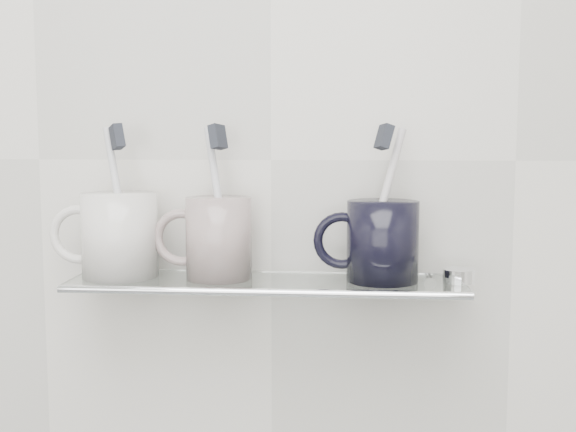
# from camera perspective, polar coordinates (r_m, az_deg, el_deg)

# --- Properties ---
(wall_back) EXTENTS (2.50, 0.00, 2.50)m
(wall_back) POSITION_cam_1_polar(r_m,az_deg,el_deg) (0.97, -1.35, 4.45)
(wall_back) COLOR beige
(wall_back) RESTS_ON ground
(shelf_glass) EXTENTS (0.50, 0.12, 0.01)m
(shelf_glass) POSITION_cam_1_polar(r_m,az_deg,el_deg) (0.92, -1.73, -5.29)
(shelf_glass) COLOR silver
(shelf_glass) RESTS_ON wall_back
(shelf_rail) EXTENTS (0.50, 0.01, 0.01)m
(shelf_rail) POSITION_cam_1_polar(r_m,az_deg,el_deg) (0.87, -2.14, -6.05)
(shelf_rail) COLOR silver
(shelf_rail) RESTS_ON shelf_glass
(bracket_left) EXTENTS (0.02, 0.03, 0.02)m
(bracket_left) POSITION_cam_1_polar(r_m,az_deg,el_deg) (1.01, -13.34, -5.03)
(bracket_left) COLOR silver
(bracket_left) RESTS_ON wall_back
(bracket_right) EXTENTS (0.02, 0.03, 0.02)m
(bracket_right) POSITION_cam_1_polar(r_m,az_deg,el_deg) (0.97, 11.05, -5.48)
(bracket_right) COLOR silver
(bracket_right) RESTS_ON wall_back
(mug_left) EXTENTS (0.10, 0.10, 0.11)m
(mug_left) POSITION_cam_1_polar(r_m,az_deg,el_deg) (0.96, -13.16, -1.48)
(mug_left) COLOR silver
(mug_left) RESTS_ON shelf_glass
(mug_left_handle) EXTENTS (0.08, 0.01, 0.08)m
(mug_left_handle) POSITION_cam_1_polar(r_m,az_deg,el_deg) (0.98, -16.22, -1.42)
(mug_left_handle) COLOR silver
(mug_left_handle) RESTS_ON mug_left
(toothbrush_left) EXTENTS (0.05, 0.05, 0.19)m
(toothbrush_left) POSITION_cam_1_polar(r_m,az_deg,el_deg) (0.95, -13.23, 1.29)
(toothbrush_left) COLOR silver
(toothbrush_left) RESTS_ON mug_left
(bristles_left) EXTENTS (0.03, 0.03, 0.04)m
(bristles_left) POSITION_cam_1_polar(r_m,az_deg,el_deg) (0.95, -13.35, 6.11)
(bristles_left) COLOR #21232B
(bristles_left) RESTS_ON toothbrush_left
(mug_center) EXTENTS (0.09, 0.09, 0.10)m
(mug_center) POSITION_cam_1_polar(r_m,az_deg,el_deg) (0.93, -5.49, -1.75)
(mug_center) COLOR silver
(mug_center) RESTS_ON shelf_glass
(mug_center_handle) EXTENTS (0.07, 0.01, 0.07)m
(mug_center_handle) POSITION_cam_1_polar(r_m,az_deg,el_deg) (0.94, -8.39, -1.70)
(mug_center_handle) COLOR silver
(mug_center_handle) RESTS_ON mug_center
(toothbrush_center) EXTENTS (0.05, 0.05, 0.19)m
(toothbrush_center) POSITION_cam_1_polar(r_m,az_deg,el_deg) (0.92, -5.52, 1.26)
(toothbrush_center) COLOR silver
(toothbrush_center) RESTS_ON mug_center
(bristles_center) EXTENTS (0.03, 0.03, 0.03)m
(bristles_center) POSITION_cam_1_polar(r_m,az_deg,el_deg) (0.92, -5.57, 6.25)
(bristles_center) COLOR #21232B
(bristles_center) RESTS_ON toothbrush_center
(mug_right) EXTENTS (0.11, 0.11, 0.10)m
(mug_right) POSITION_cam_1_polar(r_m,az_deg,el_deg) (0.91, 7.48, -1.99)
(mug_right) COLOR black
(mug_right) RESTS_ON shelf_glass
(mug_right_handle) EXTENTS (0.07, 0.01, 0.07)m
(mug_right_handle) POSITION_cam_1_polar(r_m,az_deg,el_deg) (0.91, 4.28, -1.96)
(mug_right_handle) COLOR black
(mug_right_handle) RESTS_ON mug_right
(toothbrush_right) EXTENTS (0.06, 0.05, 0.18)m
(toothbrush_right) POSITION_cam_1_polar(r_m,az_deg,el_deg) (0.91, 7.53, 1.16)
(toothbrush_right) COLOR beige
(toothbrush_right) RESTS_ON mug_right
(bristles_right) EXTENTS (0.03, 0.03, 0.03)m
(bristles_right) POSITION_cam_1_polar(r_m,az_deg,el_deg) (0.90, 7.61, 6.22)
(bristles_right) COLOR #21232B
(bristles_right) RESTS_ON toothbrush_right
(chrome_cap) EXTENTS (0.04, 0.04, 0.02)m
(chrome_cap) POSITION_cam_1_polar(r_m,az_deg,el_deg) (0.93, 13.35, -4.60)
(chrome_cap) COLOR silver
(chrome_cap) RESTS_ON shelf_glass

